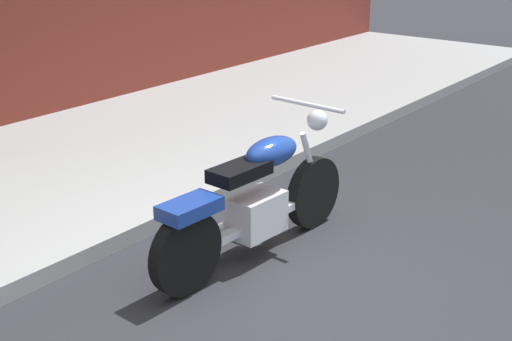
% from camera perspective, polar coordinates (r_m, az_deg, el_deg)
% --- Properties ---
extents(ground_plane, '(60.00, 60.00, 0.00)m').
position_cam_1_polar(ground_plane, '(4.99, 2.03, -10.05)').
color(ground_plane, '#28282D').
extents(sidewalk, '(19.29, 3.31, 0.14)m').
position_cam_1_polar(sidewalk, '(7.02, -18.68, -1.26)').
color(sidewalk, '#959595').
rests_on(sidewalk, ground).
extents(motorcycle, '(2.08, 0.70, 1.10)m').
position_cam_1_polar(motorcycle, '(5.33, -0.06, -2.45)').
color(motorcycle, black).
rests_on(motorcycle, ground).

